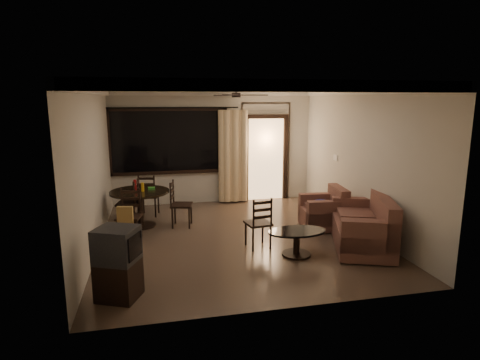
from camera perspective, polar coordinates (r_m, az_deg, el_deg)
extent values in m
plane|color=#7F6651|center=(7.73, -0.51, -8.06)|extent=(5.50, 5.50, 0.00)
plane|color=beige|center=(10.06, -3.78, 4.69)|extent=(5.00, 0.00, 5.00)
plane|color=beige|center=(4.78, 6.30, -2.95)|extent=(5.00, 0.00, 5.00)
plane|color=beige|center=(7.29, -20.13, 1.42)|extent=(0.00, 5.50, 5.50)
plane|color=beige|center=(8.26, 16.72, 2.74)|extent=(0.00, 5.50, 5.50)
plane|color=white|center=(7.29, -0.55, 13.17)|extent=(5.50, 5.50, 0.00)
cube|color=black|center=(9.91, -10.09, 5.45)|extent=(2.70, 0.04, 1.45)
cylinder|color=black|center=(9.77, -9.64, 10.11)|extent=(3.20, 0.03, 0.03)
cube|color=#FFC684|center=(10.35, 3.70, 2.92)|extent=(0.91, 0.03, 2.08)
cube|color=white|center=(9.19, 13.44, 3.12)|extent=(0.02, 0.18, 0.12)
cylinder|color=black|center=(7.29, -0.55, 12.70)|extent=(0.03, 0.03, 0.12)
cylinder|color=black|center=(7.28, -0.55, 11.99)|extent=(0.16, 0.16, 0.08)
cylinder|color=black|center=(8.41, -14.09, -1.64)|extent=(1.20, 1.20, 0.04)
cylinder|color=black|center=(8.50, -13.98, -4.00)|extent=(0.12, 0.12, 0.70)
cylinder|color=black|center=(8.59, -13.86, -6.27)|extent=(0.60, 0.60, 0.03)
cylinder|color=maroon|center=(8.45, -14.71, -0.70)|extent=(0.06, 0.06, 0.22)
cylinder|color=#BF8E14|center=(8.32, -13.68, -0.98)|extent=(0.06, 0.06, 0.18)
cube|color=#2B8628|center=(8.46, -12.48, -1.17)|extent=(0.14, 0.10, 0.05)
cube|color=black|center=(8.66, -15.69, -3.23)|extent=(0.50, 0.50, 0.04)
cube|color=black|center=(8.31, -8.30, -3.54)|extent=(0.50, 0.50, 0.04)
cube|color=black|center=(7.68, -15.52, -5.09)|extent=(0.50, 0.50, 0.04)
cube|color=#A78247|center=(7.44, -16.03, -4.85)|extent=(0.29, 0.14, 0.32)
cube|color=black|center=(9.23, -12.82, -2.19)|extent=(0.50, 0.50, 0.04)
cube|color=black|center=(5.65, -16.86, -13.42)|extent=(0.64, 0.62, 0.51)
cube|color=black|center=(5.46, -17.15, -8.82)|extent=(0.64, 0.62, 0.46)
cube|color=black|center=(5.35, -14.72, -9.11)|extent=(0.16, 0.34, 0.31)
cube|color=#40211E|center=(7.47, 16.85, -7.39)|extent=(1.43, 1.91, 0.42)
cube|color=#40211E|center=(7.43, 19.64, -4.84)|extent=(0.79, 1.67, 0.69)
cube|color=#40211E|center=(6.70, 17.94, -7.73)|extent=(0.91, 0.49, 0.53)
cube|color=#40211E|center=(8.12, 16.13, -4.27)|extent=(0.91, 0.49, 0.53)
cube|color=#40211E|center=(7.39, 16.55, -5.59)|extent=(1.11, 1.61, 0.13)
cube|color=#40211E|center=(8.35, 11.66, -5.27)|extent=(0.91, 0.91, 0.38)
cube|color=#40211E|center=(8.37, 13.80, -3.09)|extent=(0.29, 0.83, 0.63)
cube|color=#40211E|center=(8.01, 12.40, -4.61)|extent=(0.83, 0.27, 0.48)
cube|color=#40211E|center=(8.60, 11.08, -3.44)|extent=(0.83, 0.27, 0.48)
cube|color=#40211E|center=(8.28, 11.41, -3.82)|extent=(0.65, 0.69, 0.12)
ellipsoid|color=#121E50|center=(8.25, 11.44, -3.10)|extent=(0.35, 0.29, 0.10)
ellipsoid|color=black|center=(6.79, 8.10, -7.25)|extent=(0.99, 0.59, 0.03)
cylinder|color=black|center=(6.86, 8.05, -8.90)|extent=(0.11, 0.11, 0.40)
cylinder|color=black|center=(6.93, 8.01, -10.39)|extent=(0.48, 0.48, 0.03)
cube|color=black|center=(7.09, 2.58, -6.16)|extent=(0.47, 0.47, 0.04)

